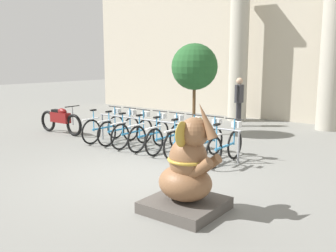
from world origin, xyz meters
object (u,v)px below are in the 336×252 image
object	(u,v)px
bicycle_4	(167,136)
bicycle_7	(226,146)
bicycle_3	(150,134)
bicycle_5	(185,139)
bicycle_2	(134,132)
bicycle_0	(105,127)
bicycle_6	(206,142)
potted_tree	(194,71)
bicycle_1	(120,129)
person_pedestrian	(239,97)
elephant_statue	(187,175)
motorcycle	(61,120)

from	to	relation	value
bicycle_4	bicycle_7	size ratio (longest dim) A/B	1.00
bicycle_3	bicycle_5	xyz separation A→B (m)	(1.13, -0.02, 0.00)
bicycle_2	bicycle_4	xyz separation A→B (m)	(1.13, 0.02, 0.00)
bicycle_0	bicycle_2	size ratio (longest dim) A/B	1.00
bicycle_6	potted_tree	world-z (taller)	potted_tree
bicycle_1	bicycle_4	xyz separation A→B (m)	(1.69, -0.03, 0.00)
person_pedestrian	bicycle_2	bearing A→B (deg)	-100.09
bicycle_3	elephant_statue	world-z (taller)	elephant_statue
bicycle_3	elephant_statue	bearing A→B (deg)	-42.49
bicycle_5	bicycle_2	bearing A→B (deg)	-179.84
bicycle_3	bicycle_4	bearing A→B (deg)	-0.24
bicycle_0	bicycle_6	size ratio (longest dim) A/B	1.00
bicycle_1	bicycle_3	size ratio (longest dim) A/B	1.00
bicycle_0	potted_tree	bearing A→B (deg)	57.53
elephant_statue	motorcycle	bearing A→B (deg)	157.73
bicycle_2	bicycle_7	world-z (taller)	same
elephant_statue	person_pedestrian	world-z (taller)	elephant_statue
bicycle_3	bicycle_7	bearing A→B (deg)	-0.82
bicycle_2	elephant_statue	world-z (taller)	elephant_statue
bicycle_1	bicycle_6	bearing A→B (deg)	-0.06
bicycle_1	elephant_statue	xyz separation A→B (m)	(4.25, -2.89, 0.18)
bicycle_7	potted_tree	distance (m)	3.77
bicycle_5	potted_tree	bearing A→B (deg)	118.53
bicycle_4	bicycle_1	bearing A→B (deg)	178.86
bicycle_4	person_pedestrian	world-z (taller)	person_pedestrian
bicycle_4	potted_tree	bearing A→B (deg)	107.24
potted_tree	bicycle_5	bearing A→B (deg)	-61.47
bicycle_7	potted_tree	xyz separation A→B (m)	(-2.43, 2.40, 1.59)
bicycle_6	potted_tree	bearing A→B (deg)	128.52
bicycle_4	elephant_statue	xyz separation A→B (m)	(2.56, -2.86, 0.18)
bicycle_5	person_pedestrian	world-z (taller)	person_pedestrian
bicycle_7	elephant_statue	world-z (taller)	elephant_statue
bicycle_0	bicycle_1	size ratio (longest dim) A/B	1.00
bicycle_5	potted_tree	distance (m)	3.16
bicycle_0	potted_tree	distance (m)	3.25
bicycle_3	bicycle_7	xyz separation A→B (m)	(2.26, -0.03, 0.00)
bicycle_5	bicycle_1	bearing A→B (deg)	178.65
bicycle_7	motorcycle	xyz separation A→B (m)	(-5.90, -0.06, 0.05)
bicycle_7	motorcycle	world-z (taller)	bicycle_7
bicycle_1	bicycle_2	size ratio (longest dim) A/B	1.00
bicycle_4	bicycle_5	distance (m)	0.56
elephant_statue	motorcycle	xyz separation A→B (m)	(-6.76, 2.77, -0.13)
bicycle_3	bicycle_6	size ratio (longest dim) A/B	1.00
bicycle_7	person_pedestrian	distance (m)	5.11
bicycle_0	motorcycle	xyz separation A→B (m)	(-1.95, -0.07, 0.05)
bicycle_6	potted_tree	xyz separation A→B (m)	(-1.87, 2.34, 1.59)
bicycle_2	person_pedestrian	distance (m)	4.77
bicycle_3	bicycle_1	bearing A→B (deg)	178.41
motorcycle	person_pedestrian	size ratio (longest dim) A/B	1.16
bicycle_2	bicycle_4	distance (m)	1.13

